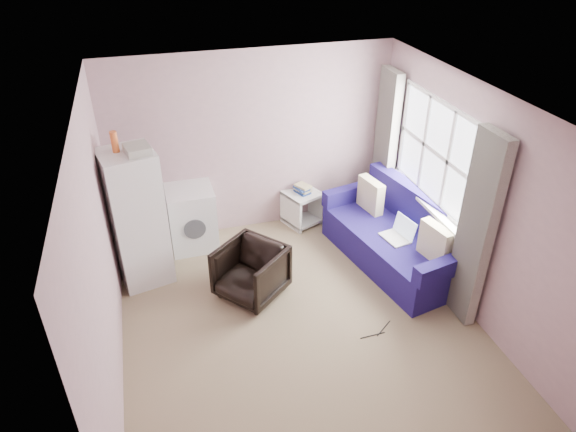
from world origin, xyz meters
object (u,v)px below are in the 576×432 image
object	(u,v)px
washing_machine	(192,216)
sofa	(398,238)
side_table	(302,205)
fridge	(137,218)
armchair	(251,270)

from	to	relation	value
washing_machine	sofa	distance (m)	2.71
side_table	fridge	bearing A→B (deg)	-163.30
armchair	sofa	bearing A→B (deg)	54.14
armchair	sofa	xyz separation A→B (m)	(1.96, 0.15, -0.02)
fridge	washing_machine	distance (m)	0.95
armchair	sofa	distance (m)	1.96
armchair	washing_machine	distance (m)	1.34
fridge	washing_machine	bearing A→B (deg)	26.10
washing_machine	side_table	distance (m)	1.59
armchair	fridge	bearing A→B (deg)	-160.42
armchair	washing_machine	size ratio (longest dim) A/B	0.83
sofa	armchair	bearing A→B (deg)	172.86
sofa	side_table	bearing A→B (deg)	115.16
sofa	fridge	bearing A→B (deg)	158.73
fridge	armchair	bearing A→B (deg)	-43.46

